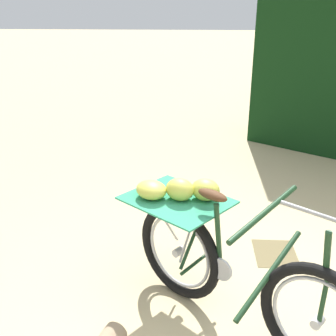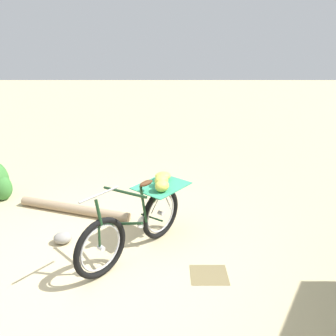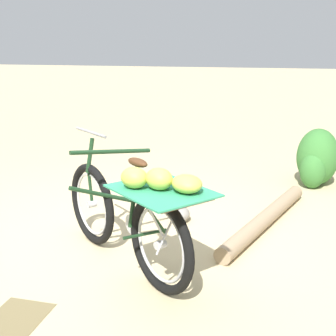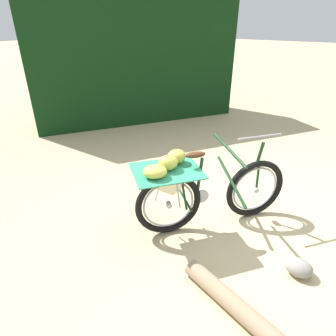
# 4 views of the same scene
# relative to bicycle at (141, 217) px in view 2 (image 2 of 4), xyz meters

# --- Properties ---
(ground_plane) EXTENTS (60.00, 60.00, 0.00)m
(ground_plane) POSITION_rel_bicycle_xyz_m (-0.36, -0.36, -0.48)
(ground_plane) COLOR #C6B284
(bicycle) EXTENTS (1.36, 1.57, 1.03)m
(bicycle) POSITION_rel_bicycle_xyz_m (0.00, 0.00, 0.00)
(bicycle) COLOR black
(bicycle) RESTS_ON ground_plane
(fallen_log) EXTENTS (1.92, 0.74, 0.15)m
(fallen_log) POSITION_rel_bicycle_xyz_m (-1.18, 0.99, -0.40)
(fallen_log) COLOR #9E8466
(fallen_log) RESTS_ON ground_plane
(path_stone) EXTENTS (0.25, 0.21, 0.15)m
(path_stone) POSITION_rel_bicycle_xyz_m (-1.09, 0.15, -0.40)
(path_stone) COLOR gray
(path_stone) RESTS_ON ground_plane
(leaf_litter_patch) EXTENTS (0.44, 0.36, 0.01)m
(leaf_litter_patch) POSITION_rel_bicycle_xyz_m (0.84, -0.51, -0.48)
(leaf_litter_patch) COLOR olive
(leaf_litter_patch) RESTS_ON ground_plane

